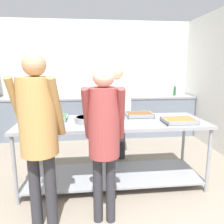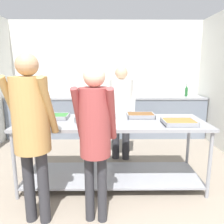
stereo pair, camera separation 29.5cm
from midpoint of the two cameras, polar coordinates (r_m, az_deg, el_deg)
The scene contains 12 objects.
wall_rear at distance 5.34m, azimuth 0.14°, elevation 8.85°, with size 4.59×0.06×2.65m.
back_counter at distance 5.09m, azimuth 0.17°, elevation -1.07°, with size 4.43×0.65×0.93m.
serving_counter at distance 2.96m, azimuth 2.90°, elevation -7.81°, with size 2.44×0.83×0.89m.
serving_tray_greens at distance 3.07m, azimuth -12.51°, elevation -1.25°, with size 0.42×0.28×0.05m.
sauce_pan at distance 2.84m, azimuth -3.81°, elevation -1.77°, with size 0.45×0.31×0.07m.
plate_stack at distance 2.70m, azimuth 4.28°, elevation -2.92°, with size 0.26×0.26×0.04m.
serving_tray_roast at distance 3.12m, azimuth 10.16°, elevation -0.96°, with size 0.38×0.28×0.05m.
serving_tray_vegetables at distance 2.86m, azimuth 19.97°, elevation -2.62°, with size 0.39×0.31×0.05m.
guest_serving_left at distance 2.11m, azimuth -0.46°, elevation -4.26°, with size 0.43×0.36×1.61m.
guest_serving_right at distance 2.18m, azimuth -16.75°, elevation -2.78°, with size 0.48×0.39×1.71m.
cook_behind_counter at distance 3.68m, azimuth 4.68°, elevation 2.04°, with size 0.54×0.40×1.60m.
water_bottle at distance 5.35m, azimuth 20.39°, elevation 5.20°, with size 0.06×0.06×0.27m.
Camera 2 is at (0.08, -0.95, 1.59)m, focal length 35.00 mm.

